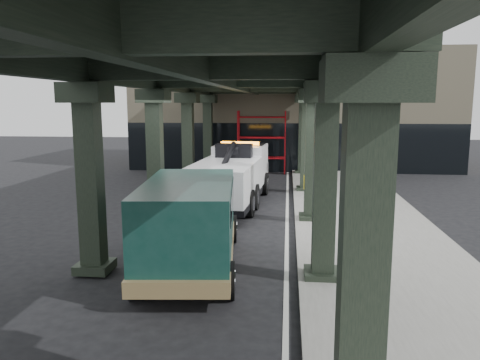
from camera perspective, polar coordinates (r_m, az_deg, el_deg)
The scene contains 8 objects.
ground at distance 16.21m, azimuth -0.32°, elevation -6.73°, with size 90.00×90.00×0.00m, color black.
sidewalk at distance 18.25m, azimuth 14.62°, elevation -4.95°, with size 5.00×40.00×0.15m, color gray.
lane_stripe at distance 18.05m, azimuth 5.76°, elevation -5.08°, with size 0.12×38.00×0.01m, color silver.
viaduct at distance 17.63m, azimuth -0.95°, elevation 12.51°, with size 7.40×32.00×6.40m.
building at distance 35.49m, azimuth 6.45°, elevation 8.52°, with size 22.00×10.00×8.00m, color #C6B793.
scaffolding at distance 30.27m, azimuth 2.67°, elevation 4.84°, with size 3.08×0.88×4.00m.
tow_truck at distance 20.86m, azimuth -0.90°, elevation 0.75°, with size 3.04×8.71×2.81m.
towed_van at distance 12.69m, azimuth -6.08°, elevation -5.10°, with size 2.97×6.32×2.48m.
Camera 1 is at (1.68, -15.48, 4.50)m, focal length 35.00 mm.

